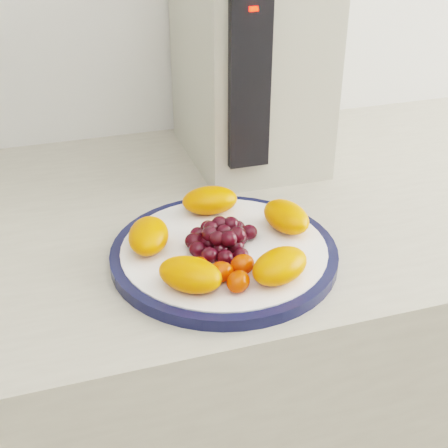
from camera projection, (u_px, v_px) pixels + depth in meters
name	position (u px, v px, depth m)	size (l,w,h in m)	color
counter	(162.00, 438.00, 1.09)	(3.50, 0.60, 0.90)	#ACA490
plate_rim	(224.00, 254.00, 0.77)	(0.28, 0.28, 0.01)	black
plate_face	(224.00, 253.00, 0.76)	(0.25, 0.25, 0.02)	white
appliance_body	(249.00, 55.00, 0.96)	(0.19, 0.27, 0.33)	#A9A693
appliance_panel	(249.00, 80.00, 0.84)	(0.06, 0.02, 0.25)	black
appliance_led	(253.00, 9.00, 0.78)	(0.01, 0.01, 0.01)	#FF0C05
fruit_plate	(223.00, 239.00, 0.75)	(0.24, 0.24, 0.04)	#EE5600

